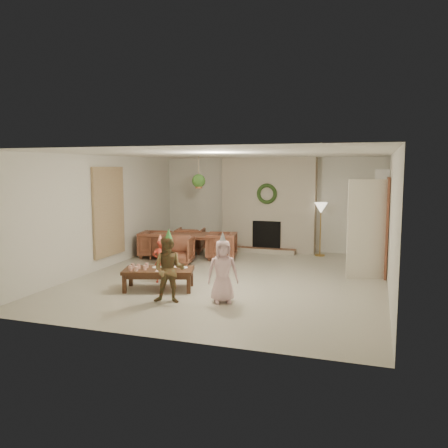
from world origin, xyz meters
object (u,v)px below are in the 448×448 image
at_px(coffee_table_top, 159,270).
at_px(child_plaid, 169,270).
at_px(dining_table, 184,246).
at_px(child_pink, 223,271).
at_px(dining_chair_left, 155,244).
at_px(dining_chair_far, 190,240).
at_px(dining_chair_right, 221,246).
at_px(child_red, 161,261).
at_px(dining_chair_near, 177,250).

distance_m(coffee_table_top, child_plaid, 0.89).
height_order(dining_table, child_pink, child_pink).
height_order(dining_chair_left, coffee_table_top, dining_chair_left).
distance_m(dining_chair_far, coffee_table_top, 3.75).
relative_size(dining_chair_far, dining_chair_left, 1.00).
relative_size(dining_chair_left, dining_chair_right, 1.00).
distance_m(dining_table, coffee_table_top, 3.01).
height_order(dining_chair_far, child_plaid, child_plaid).
distance_m(dining_table, dining_chair_far, 0.74).
bearing_deg(child_pink, child_red, 124.58).
height_order(dining_chair_right, child_pink, child_pink).
height_order(dining_chair_near, coffee_table_top, dining_chair_near).
height_order(dining_chair_right, coffee_table_top, dining_chair_right).
relative_size(dining_chair_left, child_red, 0.86).
relative_size(dining_chair_near, coffee_table_top, 0.57).
distance_m(dining_chair_left, dining_chair_right, 1.67).
height_order(dining_chair_right, child_plaid, child_plaid).
relative_size(dining_chair_near, dining_chair_far, 1.00).
bearing_deg(dining_chair_far, dining_chair_left, 45.00).
relative_size(dining_table, child_red, 2.01).
xyz_separation_m(coffee_table_top, child_plaid, (0.53, -0.68, 0.19)).
relative_size(dining_chair_right, child_pink, 0.69).
height_order(dining_chair_left, child_red, child_red).
bearing_deg(dining_chair_far, coffee_table_top, 92.93).
height_order(dining_table, dining_chair_right, dining_chair_right).
bearing_deg(coffee_table_top, dining_chair_left, 100.76).
distance_m(dining_chair_near, child_plaid, 3.09).
relative_size(coffee_table_top, child_red, 1.50).
bearing_deg(child_plaid, dining_chair_left, 108.59).
bearing_deg(child_red, dining_chair_near, -113.59).
bearing_deg(dining_chair_far, child_plaid, 97.44).
xyz_separation_m(dining_chair_near, child_pink, (1.98, -2.58, 0.20)).
relative_size(dining_table, dining_chair_right, 2.34).
bearing_deg(dining_table, coffee_table_top, -86.34).
bearing_deg(dining_chair_far, dining_table, 90.00).
bearing_deg(child_plaid, dining_table, 98.00).
xyz_separation_m(dining_table, child_red, (0.53, -2.40, 0.12)).
height_order(dining_chair_near, dining_chair_right, same).
bearing_deg(dining_chair_left, dining_chair_near, -135.00).
xyz_separation_m(dining_chair_near, dining_chair_far, (-0.27, 1.46, 0.00)).
bearing_deg(dining_chair_far, child_pink, 108.50).
bearing_deg(dining_chair_left, child_plaid, -160.52).
distance_m(dining_chair_left, child_plaid, 4.00).
relative_size(dining_table, dining_chair_near, 2.34).
bearing_deg(dining_chair_left, child_red, -161.52).
relative_size(dining_chair_near, child_plaid, 0.65).
relative_size(dining_chair_far, child_red, 0.86).
relative_size(dining_table, dining_chair_left, 2.34).
distance_m(dining_chair_left, child_red, 2.60).
xyz_separation_m(dining_chair_near, coffee_table_top, (0.60, -2.18, 0.03)).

